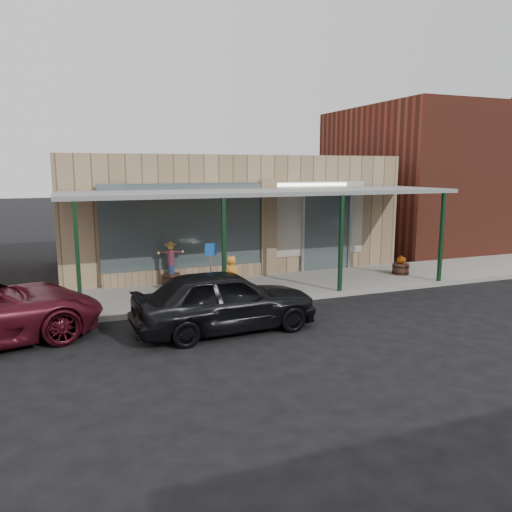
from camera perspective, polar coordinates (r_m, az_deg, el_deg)
name	(u,v)px	position (r m, az deg, el deg)	size (l,w,h in m)	color
ground	(321,323)	(12.51, 7.41, -7.58)	(120.00, 120.00, 0.00)	black
sidewalk	(265,288)	(15.62, 1.07, -3.65)	(40.00, 3.20, 0.15)	gray
storefront	(221,212)	(19.55, -4.02, 5.08)	(12.00, 6.25, 4.20)	#A08362
awning	(266,193)	(15.16, 1.16, 7.17)	(12.00, 3.00, 3.04)	slate
block_buildings_near	(259,168)	(21.12, 0.35, 10.01)	(61.00, 8.00, 8.00)	maroon
barrel_scarecrow	(171,270)	(15.80, -9.67, -1.61)	(0.83, 0.67, 1.39)	#4A2C1D
barrel_pumpkin	(401,267)	(17.91, 16.22, -1.26)	(0.68, 0.68, 0.67)	#4A2C1D
handicap_sign	(211,264)	(13.60, -5.19, -0.95)	(0.33, 0.07, 1.61)	gray
parked_sedan	(225,300)	(11.68, -3.57, -5.02)	(4.39, 2.06, 1.61)	black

